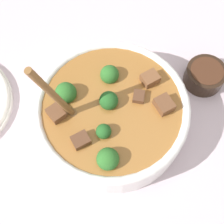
# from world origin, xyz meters

# --- Properties ---
(ground_plane) EXTENTS (4.00, 4.00, 0.00)m
(ground_plane) POSITION_xyz_m (0.00, 0.00, 0.00)
(ground_plane) COLOR silver
(stew_bowl) EXTENTS (0.29, 0.29, 0.24)m
(stew_bowl) POSITION_xyz_m (0.00, 0.00, 0.05)
(stew_bowl) COLOR white
(stew_bowl) RESTS_ON ground_plane
(condiment_bowl) EXTENTS (0.08, 0.08, 0.04)m
(condiment_bowl) POSITION_xyz_m (-0.05, -0.22, 0.02)
(condiment_bowl) COLOR black
(condiment_bowl) RESTS_ON ground_plane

